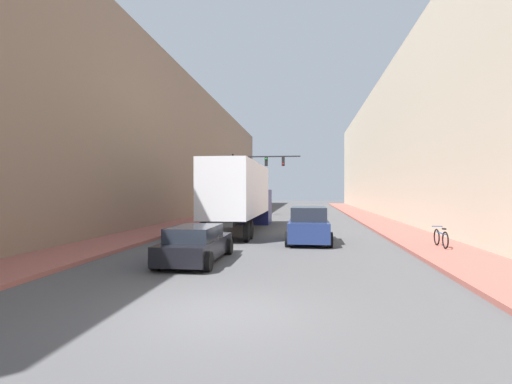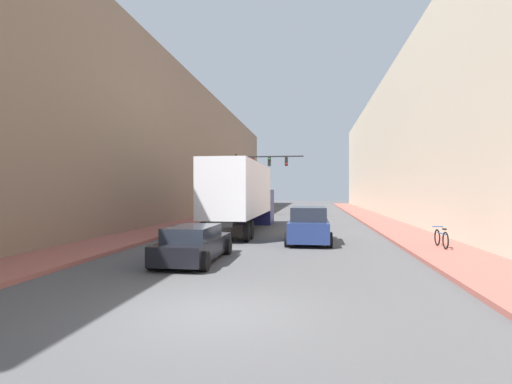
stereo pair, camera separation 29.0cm
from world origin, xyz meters
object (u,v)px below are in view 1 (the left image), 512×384
at_px(semi_truck, 242,194).
at_px(sedan_car, 196,244).
at_px(traffic_signal_gantry, 251,171).
at_px(parked_bicycle, 441,238).
at_px(suv_car, 309,226).

bearing_deg(semi_truck, sedan_car, -89.39).
bearing_deg(semi_truck, traffic_signal_gantry, 95.88).
bearing_deg(parked_bicycle, suv_car, 161.89).
distance_m(semi_truck, traffic_signal_gantry, 15.61).
xyz_separation_m(suv_car, traffic_signal_gantry, (-5.75, 20.65, 3.73)).
height_order(sedan_car, traffic_signal_gantry, traffic_signal_gantry).
relative_size(suv_car, parked_bicycle, 2.47).
relative_size(sedan_car, suv_car, 1.05).
relative_size(traffic_signal_gantry, parked_bicycle, 3.84).
distance_m(suv_car, traffic_signal_gantry, 21.76).
bearing_deg(traffic_signal_gantry, suv_car, -74.45).
bearing_deg(suv_car, traffic_signal_gantry, 105.55).
xyz_separation_m(suv_car, parked_bicycle, (5.59, -1.83, -0.30)).
height_order(semi_truck, parked_bicycle, semi_truck).
bearing_deg(traffic_signal_gantry, semi_truck, -84.12).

